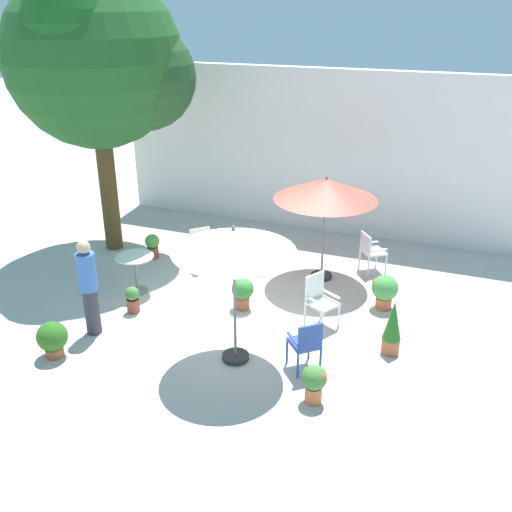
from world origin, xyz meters
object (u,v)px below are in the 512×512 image
potted_plant_2 (385,290)px  patio_umbrella_1 (234,242)px  potted_plant_0 (259,254)px  potted_plant_3 (52,338)px  shade_tree (98,58)px  patio_chair_0 (306,342)px  potted_plant_4 (314,381)px  potted_plant_6 (153,245)px  patio_chair_1 (370,249)px  standing_person (89,286)px  cafe_table_0 (136,267)px  patio_chair_2 (319,297)px  potted_plant_1 (133,299)px  potted_plant_5 (243,291)px  patio_chair_3 (202,245)px  patio_umbrella_0 (326,190)px  potted_plant_7 (392,327)px

potted_plant_2 → patio_umbrella_1: bearing=-127.4°
potted_plant_0 → potted_plant_3: (-1.97, -4.27, -0.02)m
shade_tree → patio_chair_0: (5.55, -3.16, -3.72)m
potted_plant_0 → potted_plant_4: size_ratio=1.10×
potted_plant_6 → patio_chair_1: bearing=12.6°
shade_tree → potted_plant_3: bearing=-69.4°
potted_plant_2 → potted_plant_3: potted_plant_2 is taller
potted_plant_4 → potted_plant_6: size_ratio=1.07×
potted_plant_6 → standing_person: (0.66, -3.15, 0.59)m
potted_plant_2 → standing_person: (-4.60, -2.70, 0.52)m
cafe_table_0 → potted_plant_4: cafe_table_0 is taller
patio_chair_2 → potted_plant_3: bearing=-146.1°
patio_umbrella_1 → standing_person: size_ratio=1.34×
potted_plant_0 → patio_chair_0: bearing=-58.0°
cafe_table_0 → potted_plant_1: cafe_table_0 is taller
patio_umbrella_1 → patio_chair_0: size_ratio=2.60×
patio_chair_2 → potted_plant_2: 1.44m
potted_plant_2 → potted_plant_4: size_ratio=1.11×
potted_plant_5 → standing_person: 2.79m
patio_chair_1 → potted_plant_5: (-1.92, -2.47, -0.16)m
cafe_table_0 → potted_plant_2: size_ratio=1.16×
potted_plant_5 → patio_chair_0: bearing=-41.6°
patio_chair_3 → potted_plant_3: 4.08m
potted_plant_1 → potted_plant_3: size_ratio=0.83×
patio_chair_2 → patio_chair_3: bearing=153.9°
potted_plant_1 → potted_plant_2: bearing=22.8°
patio_umbrella_0 → potted_plant_0: size_ratio=3.31×
standing_person → patio_umbrella_0: bearing=48.2°
patio_chair_2 → potted_plant_1: 3.46m
cafe_table_0 → potted_plant_7: (5.08, -0.37, -0.06)m
patio_umbrella_0 → standing_person: bearing=-131.8°
potted_plant_6 → potted_plant_5: bearing=-27.1°
patio_umbrella_1 → potted_plant_2: size_ratio=3.47×
patio_chair_1 → shade_tree: bearing=-172.1°
potted_plant_6 → potted_plant_7: bearing=-18.8°
potted_plant_0 → potted_plant_5: bearing=-79.6°
patio_umbrella_1 → potted_plant_1: patio_umbrella_1 is taller
potted_plant_4 → potted_plant_5: (-2.00, 2.18, 0.00)m
potted_plant_3 → standing_person: 1.04m
patio_chair_0 → potted_plant_4: size_ratio=1.48×
potted_plant_5 → potted_plant_6: (-2.78, 1.42, -0.05)m
potted_plant_1 → potted_plant_3: bearing=-103.4°
patio_umbrella_0 → patio_chair_1: (0.87, 0.66, -1.41)m
patio_chair_0 → potted_plant_7: potted_plant_7 is taller
shade_tree → cafe_table_0: 4.43m
shade_tree → potted_plant_7: bearing=-17.8°
shade_tree → potted_plant_4: bearing=-33.2°
patio_chair_2 → standing_person: 3.99m
patio_chair_1 → potted_plant_6: (-4.70, -1.05, -0.20)m
patio_chair_1 → potted_plant_1: size_ratio=1.69×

